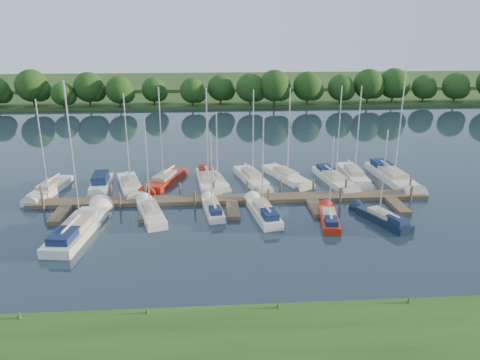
{
  "coord_description": "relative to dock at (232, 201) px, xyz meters",
  "views": [
    {
      "loc": [
        -2.12,
        -35.86,
        17.12
      ],
      "look_at": [
        0.89,
        8.0,
        2.2
      ],
      "focal_mm": 35.0,
      "sensor_mm": 36.0,
      "label": 1
    }
  ],
  "objects": [
    {
      "name": "sailboat_n_5",
      "position": [
        -1.32,
        5.91,
        0.07
      ],
      "size": [
        2.77,
        6.59,
        8.42
      ],
      "rotation": [
        0.0,
        0.0,
        3.37
      ],
      "color": "white",
      "rests_on": "ground"
    },
    {
      "name": "far_shore",
      "position": [
        0.0,
        67.69,
        0.1
      ],
      "size": [
        180.0,
        30.0,
        0.6
      ],
      "primitive_type": "cube",
      "color": "#2A461B",
      "rests_on": "ground"
    },
    {
      "name": "treeline",
      "position": [
        -2.09,
        54.95,
        3.93
      ],
      "size": [
        145.63,
        9.64,
        8.29
      ],
      "color": "#38281C",
      "rests_on": "ground"
    },
    {
      "name": "distant_hill",
      "position": [
        0.0,
        92.69,
        0.5
      ],
      "size": [
        220.0,
        40.0,
        1.4
      ],
      "primitive_type": "cube",
      "color": "#355123",
      "rests_on": "ground"
    },
    {
      "name": "dock",
      "position": [
        0.0,
        0.0,
        0.0
      ],
      "size": [
        40.0,
        6.0,
        0.4
      ],
      "color": "#4B392A",
      "rests_on": "ground"
    },
    {
      "name": "mooring_pilings",
      "position": [
        0.0,
        1.13,
        0.4
      ],
      "size": [
        38.24,
        2.84,
        2.0
      ],
      "color": "#473D33",
      "rests_on": "ground"
    },
    {
      "name": "sailboat_n_3",
      "position": [
        -7.15,
        6.54,
        0.07
      ],
      "size": [
        4.5,
        8.7,
        11.1
      ],
      "rotation": [
        0.0,
        0.0,
        2.79
      ],
      "color": "#AA200F",
      "rests_on": "ground"
    },
    {
      "name": "sailboat_s_2",
      "position": [
        -1.89,
        -2.21,
        0.12
      ],
      "size": [
        2.2,
        6.23,
        8.03
      ],
      "rotation": [
        0.0,
        0.0,
        0.14
      ],
      "color": "white",
      "rests_on": "ground"
    },
    {
      "name": "sailboat_n_10",
      "position": [
        18.58,
        5.86,
        0.14
      ],
      "size": [
        3.21,
        10.67,
        13.4
      ],
      "rotation": [
        0.0,
        0.0,
        3.22
      ],
      "color": "white",
      "rests_on": "ground"
    },
    {
      "name": "sailboat_s_0",
      "position": [
        -13.38,
        -5.91,
        0.14
      ],
      "size": [
        3.66,
        10.6,
        13.27
      ],
      "rotation": [
        0.0,
        0.0,
        -0.13
      ],
      "color": "white",
      "rests_on": "ground"
    },
    {
      "name": "sailboat_n_7",
      "position": [
        6.66,
        7.19,
        0.07
      ],
      "size": [
        4.59,
        8.44,
        10.8
      ],
      "rotation": [
        0.0,
        0.0,
        3.53
      ],
      "color": "white",
      "rests_on": "ground"
    },
    {
      "name": "sailboat_n_4",
      "position": [
        -2.33,
        5.83,
        0.14
      ],
      "size": [
        2.75,
        8.63,
        11.04
      ],
      "rotation": [
        0.0,
        0.0,
        3.24
      ],
      "color": "white",
      "rests_on": "ground"
    },
    {
      "name": "sailboat_s_1",
      "position": [
        -7.63,
        -2.78,
        0.08
      ],
      "size": [
        3.47,
        7.4,
        9.57
      ],
      "rotation": [
        0.0,
        0.0,
        0.29
      ],
      "color": "white",
      "rests_on": "ground"
    },
    {
      "name": "sailboat_n_0",
      "position": [
        -19.02,
        4.37,
        0.08
      ],
      "size": [
        2.98,
        8.11,
        10.33
      ],
      "rotation": [
        0.0,
        0.0,
        2.98
      ],
      "color": "white",
      "rests_on": "ground"
    },
    {
      "name": "ground",
      "position": [
        0.0,
        -7.31,
        -0.2
      ],
      "size": [
        260.0,
        260.0,
        0.0
      ],
      "primitive_type": "plane",
      "color": "#1A2735",
      "rests_on": "ground"
    },
    {
      "name": "sailboat_s_3",
      "position": [
        2.76,
        -3.45,
        0.14
      ],
      "size": [
        2.82,
        7.65,
        9.83
      ],
      "rotation": [
        0.0,
        0.0,
        0.16
      ],
      "color": "white",
      "rests_on": "ground"
    },
    {
      "name": "sailboat_n_6",
      "position": [
        2.63,
        6.49,
        0.09
      ],
      "size": [
        3.58,
        8.42,
        10.8
      ],
      "rotation": [
        0.0,
        0.0,
        3.38
      ],
      "color": "white",
      "rests_on": "ground"
    },
    {
      "name": "sailboat_n_8",
      "position": [
        11.85,
        5.74,
        0.11
      ],
      "size": [
        3.26,
        8.96,
        11.16
      ],
      "rotation": [
        0.0,
        0.0,
        3.3
      ],
      "color": "white",
      "rests_on": "ground"
    },
    {
      "name": "sailboat_s_5",
      "position": [
        13.3,
        -5.45,
        0.12
      ],
      "size": [
        3.73,
        6.67,
        8.74
      ],
      "rotation": [
        0.0,
        0.0,
        0.4
      ],
      "color": "#0F1D33",
      "rests_on": "ground"
    },
    {
      "name": "sailboat_n_2",
      "position": [
        -10.67,
        5.0,
        0.06
      ],
      "size": [
        3.9,
        8.51,
        10.65
      ],
      "rotation": [
        0.0,
        0.0,
        3.42
      ],
      "color": "white",
      "rests_on": "ground"
    },
    {
      "name": "motorboat",
      "position": [
        -13.91,
        5.53,
        0.18
      ],
      "size": [
        2.32,
        6.72,
        1.93
      ],
      "rotation": [
        0.0,
        0.0,
        3.22
      ],
      "color": "white",
      "rests_on": "ground"
    },
    {
      "name": "sailboat_s_4",
      "position": [
        8.52,
        -5.15,
        0.11
      ],
      "size": [
        2.27,
        6.4,
        8.16
      ],
      "rotation": [
        0.0,
        0.0,
        -0.15
      ],
      "color": "#AA200F",
      "rests_on": "ground"
    },
    {
      "name": "sailboat_n_9",
      "position": [
        14.4,
        6.77,
        0.08
      ],
      "size": [
        2.12,
        8.56,
        11.07
      ],
      "rotation": [
        0.0,
        0.0,
        3.13
      ],
      "color": "white",
      "rests_on": "ground"
    }
  ]
}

